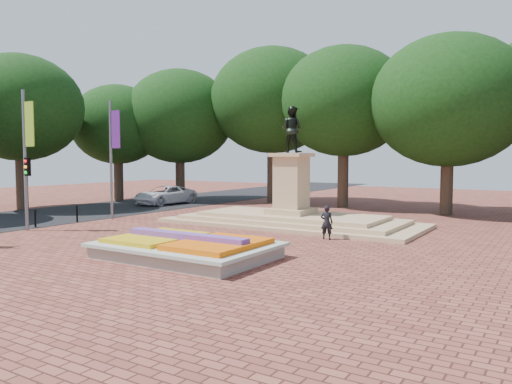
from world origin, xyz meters
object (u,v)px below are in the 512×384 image
Objects in this scene: van at (165,195)px; pedestrian at (327,222)px; monument at (291,209)px; flower_bed at (187,248)px.

van is 3.41× the size of pedestrian.
flower_bed is at bearing -84.13° from monument.
pedestrian is (3.66, -3.50, -0.12)m from monument.
pedestrian reaches higher than van.
monument is 9.15× the size of pedestrian.
pedestrian reaches higher than flower_bed.
van is at bearing 134.61° from flower_bed.
monument reaches higher than pedestrian.
van is at bearing 159.73° from monument.
pedestrian is (17.56, -8.63, 0.04)m from van.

